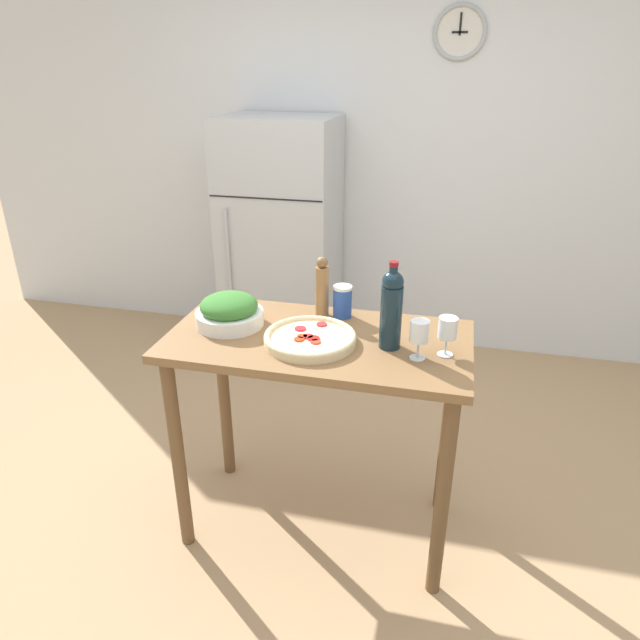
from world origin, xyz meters
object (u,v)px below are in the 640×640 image
at_px(pepper_mill, 322,288).
at_px(wine_glass_far, 447,330).
at_px(salad_bowl, 229,311).
at_px(wine_bottle, 391,308).
at_px(homemade_pizza, 310,338).
at_px(salt_canister, 342,301).
at_px(wine_glass_near, 419,333).
at_px(refrigerator, 281,241).

bearing_deg(pepper_mill, wine_glass_far, -25.03).
bearing_deg(salad_bowl, wine_bottle, -3.72).
distance_m(homemade_pizza, salt_canister, 0.28).
height_order(salad_bowl, homemade_pizza, salad_bowl).
bearing_deg(wine_glass_far, wine_glass_near, -152.45).
bearing_deg(salad_bowl, refrigerator, 100.13).
height_order(wine_glass_far, homemade_pizza, wine_glass_far).
relative_size(refrigerator, wine_bottle, 4.78).
xyz_separation_m(wine_glass_near, salad_bowl, (-0.77, 0.11, -0.04)).
xyz_separation_m(refrigerator, homemade_pizza, (0.65, -1.72, 0.16)).
relative_size(wine_bottle, wine_glass_far, 2.25).
bearing_deg(homemade_pizza, wine_glass_far, 2.41).
relative_size(wine_glass_near, pepper_mill, 0.58).
distance_m(salad_bowl, salt_canister, 0.47).
bearing_deg(wine_bottle, salad_bowl, 176.28).
xyz_separation_m(wine_glass_near, wine_glass_far, (0.10, 0.05, -0.00)).
relative_size(wine_bottle, homemade_pizza, 0.95).
bearing_deg(salt_canister, pepper_mill, -177.45).
bearing_deg(salad_bowl, homemade_pizza, -12.69).
relative_size(wine_glass_far, salt_canister, 1.09).
distance_m(wine_bottle, homemade_pizza, 0.33).
xyz_separation_m(homemade_pizza, salt_canister, (0.07, 0.27, 0.05)).
height_order(wine_glass_near, wine_glass_far, same).
bearing_deg(wine_bottle, wine_glass_near, -31.20).
bearing_deg(pepper_mill, homemade_pizza, -86.38).
height_order(refrigerator, wine_bottle, refrigerator).
xyz_separation_m(refrigerator, salt_canister, (0.72, -1.45, 0.21)).
relative_size(wine_glass_near, salt_canister, 1.09).
bearing_deg(salad_bowl, wine_glass_far, -3.93).
relative_size(wine_bottle, salad_bowl, 1.23).
height_order(refrigerator, wine_glass_near, refrigerator).
height_order(wine_glass_near, pepper_mill, pepper_mill).
distance_m(pepper_mill, salad_bowl, 0.39).
height_order(wine_glass_far, salad_bowl, wine_glass_far).
distance_m(pepper_mill, homemade_pizza, 0.29).
bearing_deg(pepper_mill, refrigerator, 113.62).
bearing_deg(wine_bottle, homemade_pizza, -172.77).
distance_m(wine_glass_near, salt_canister, 0.45).
bearing_deg(homemade_pizza, refrigerator, 110.77).
distance_m(refrigerator, wine_glass_near, 2.06).
distance_m(refrigerator, pepper_mill, 1.61).
height_order(refrigerator, pepper_mill, refrigerator).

